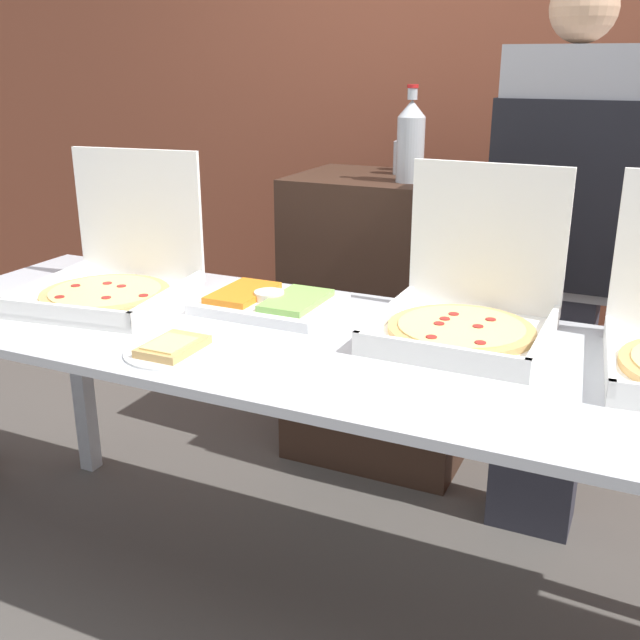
# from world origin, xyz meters

# --- Properties ---
(ground_plane) EXTENTS (16.00, 16.00, 0.00)m
(ground_plane) POSITION_xyz_m (0.00, 0.00, 0.00)
(ground_plane) COLOR #514C47
(brick_wall_behind) EXTENTS (10.00, 0.06, 2.80)m
(brick_wall_behind) POSITION_xyz_m (0.00, 1.70, 1.40)
(brick_wall_behind) COLOR #9E5138
(brick_wall_behind) RESTS_ON ground_plane
(buffet_table) EXTENTS (2.46, 0.82, 0.86)m
(buffet_table) POSITION_xyz_m (0.00, 0.00, 0.77)
(buffet_table) COLOR silver
(buffet_table) RESTS_ON ground_plane
(pizza_box_near_left) EXTENTS (0.49, 0.50, 0.43)m
(pizza_box_near_left) POSITION_xyz_m (-0.71, 0.05, 0.94)
(pizza_box_near_left) COLOR white
(pizza_box_near_left) RESTS_ON buffet_table
(pizza_box_far_left) EXTENTS (0.43, 0.45, 0.43)m
(pizza_box_far_left) POSITION_xyz_m (0.34, 0.19, 0.94)
(pizza_box_far_left) COLOR white
(pizza_box_far_left) RESTS_ON buffet_table
(paper_plate_front_right) EXTENTS (0.24, 0.24, 0.03)m
(paper_plate_front_right) POSITION_xyz_m (-0.29, -0.25, 0.88)
(paper_plate_front_right) COLOR white
(paper_plate_front_right) RESTS_ON buffet_table
(veggie_tray) EXTENTS (0.39, 0.29, 0.05)m
(veggie_tray) POSITION_xyz_m (-0.23, 0.16, 0.89)
(veggie_tray) COLOR white
(veggie_tray) RESTS_ON buffet_table
(sideboard_podium) EXTENTS (0.70, 0.50, 1.14)m
(sideboard_podium) POSITION_xyz_m (-0.18, 1.00, 0.57)
(sideboard_podium) COLOR #382319
(sideboard_podium) RESTS_ON ground_plane
(soda_bottle) EXTENTS (0.10, 0.10, 0.33)m
(soda_bottle) POSITION_xyz_m (-0.07, 0.91, 1.28)
(soda_bottle) COLOR #B7BCC1
(soda_bottle) RESTS_ON sideboard_podium
(soda_can_silver) EXTENTS (0.07, 0.07, 0.12)m
(soda_can_silver) POSITION_xyz_m (-0.16, 1.08, 1.20)
(soda_can_silver) COLOR silver
(soda_can_silver) RESTS_ON sideboard_podium
(soda_can_colored) EXTENTS (0.07, 0.07, 0.12)m
(soda_can_colored) POSITION_xyz_m (-0.17, 1.19, 1.20)
(soda_can_colored) COLOR red
(soda_can_colored) RESTS_ON sideboard_podium
(person_server_vest) EXTENTS (0.42, 0.24, 1.79)m
(person_server_vest) POSITION_xyz_m (0.49, 0.73, 1.01)
(person_server_vest) COLOR #2D2D38
(person_server_vest) RESTS_ON ground_plane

